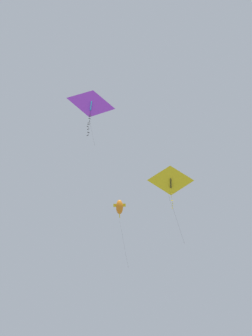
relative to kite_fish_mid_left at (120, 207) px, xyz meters
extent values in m
ellipsoid|color=orange|center=(-0.01, 0.00, 0.01)|extent=(1.43, 1.08, 1.75)
cube|color=yellow|center=(-0.18, 0.38, 0.19)|extent=(0.32, 0.60, 0.34)
cube|color=yellow|center=(0.02, -0.42, 0.19)|extent=(0.32, 0.60, 0.34)
cube|color=yellow|center=(0.38, 0.10, -0.86)|extent=(0.66, 0.21, 0.67)
sphere|color=black|center=(0.01, 0.23, 0.61)|extent=(0.19, 0.16, 0.17)
sphere|color=black|center=(0.11, -0.20, 0.61)|extent=(0.19, 0.16, 0.17)
cylinder|color=#47474C|center=(1.03, -0.20, -3.91)|extent=(0.63, 1.21, 5.86)
pyramid|color=yellow|center=(-7.98, -6.97, -3.28)|extent=(1.57, 2.90, 1.65)
cube|color=black|center=(-7.75, -6.90, -3.42)|extent=(0.92, 0.33, 1.01)
cube|color=black|center=(-8.27, -7.06, -2.58)|extent=(0.32, 0.70, 0.19)
cylinder|color=#47474C|center=(-7.66, -6.87, -4.24)|extent=(0.02, 0.03, 0.28)
cube|color=yellow|center=(-7.67, -6.87, -4.38)|extent=(0.10, 0.16, 0.06)
cylinder|color=#47474C|center=(-7.63, -6.87, -4.52)|extent=(0.02, 0.09, 0.28)
cube|color=yellow|center=(-7.59, -6.86, -4.66)|extent=(0.17, 0.05, 0.06)
cylinder|color=#47474C|center=(-7.57, -6.87, -4.80)|extent=(0.03, 0.03, 0.28)
cube|color=yellow|center=(-7.56, -6.88, -4.94)|extent=(0.06, 0.17, 0.06)
cylinder|color=#47474C|center=(-7.57, -6.89, -5.08)|extent=(0.04, 0.03, 0.28)
cube|color=yellow|center=(-7.58, -6.90, -5.22)|extent=(0.16, 0.10, 0.06)
cylinder|color=#47474C|center=(-7.63, -6.89, -5.36)|extent=(0.03, 0.09, 0.28)
cube|color=yellow|center=(-7.67, -6.89, -5.50)|extent=(0.16, 0.10, 0.06)
cylinder|color=#47474C|center=(-7.72, -6.87, -5.64)|extent=(0.04, 0.12, 0.28)
cube|color=yellow|center=(-7.78, -6.85, -5.77)|extent=(0.16, 0.08, 0.06)
cylinder|color=#47474C|center=(-7.22, -7.01, -6.38)|extent=(0.29, 0.88, 4.55)
pyramid|color=purple|center=(-13.21, -1.54, 2.25)|extent=(2.13, 2.85, 1.86)
cube|color=#1EB2C6|center=(-13.02, -1.42, 2.07)|extent=(0.82, 0.56, 1.03)
cube|color=#1EB2C6|center=(-13.39, -1.66, 3.04)|extent=(0.49, 0.69, 0.21)
cylinder|color=#47474C|center=(-13.01, -1.43, 1.19)|extent=(0.05, 0.02, 0.27)
cube|color=black|center=(-13.01, -1.45, 1.05)|extent=(0.09, 0.16, 0.06)
cylinder|color=#47474C|center=(-12.98, -1.44, 0.91)|extent=(0.04, 0.08, 0.28)
cube|color=black|center=(-12.95, -1.42, 0.78)|extent=(0.14, 0.13, 0.06)
cylinder|color=#47474C|center=(-12.93, -1.42, 0.64)|extent=(0.01, 0.05, 0.27)
cube|color=black|center=(-12.91, -1.42, 0.50)|extent=(0.14, 0.13, 0.06)
cylinder|color=#47474C|center=(-12.94, -1.41, 0.37)|extent=(0.04, 0.08, 0.28)
cube|color=black|center=(-12.97, -1.39, 0.23)|extent=(0.08, 0.17, 0.06)
cylinder|color=#47474C|center=(-13.02, -1.42, 0.09)|extent=(0.05, 0.10, 0.28)
cube|color=black|center=(-13.07, -1.44, -0.04)|extent=(0.11, 0.15, 0.06)
cylinder|color=#47474C|center=(-13.08, -1.42, -0.18)|extent=(0.05, 0.04, 0.27)
cube|color=black|center=(-13.10, -1.40, -0.32)|extent=(0.15, 0.11, 0.06)
cylinder|color=#47474C|center=(-13.08, -1.42, -0.45)|extent=(0.06, 0.03, 0.27)
cube|color=black|center=(-13.07, -1.45, -0.59)|extent=(0.06, 0.17, 0.06)
cylinder|color=#47474C|center=(-13.02, -1.45, -0.73)|extent=(0.01, 0.11, 0.28)
cube|color=black|center=(-12.97, -1.45, -0.86)|extent=(0.13, 0.14, 0.06)
cylinder|color=#47474C|center=(-12.96, -1.42, -1.00)|extent=(0.06, 0.03, 0.27)
cube|color=black|center=(-12.95, -1.40, -1.14)|extent=(0.06, 0.17, 0.06)
cylinder|color=#47474C|center=(-12.58, -1.57, -0.46)|extent=(0.32, 0.87, 3.56)
camera|label=1|loc=(-29.71, -9.50, -18.88)|focal=34.28mm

